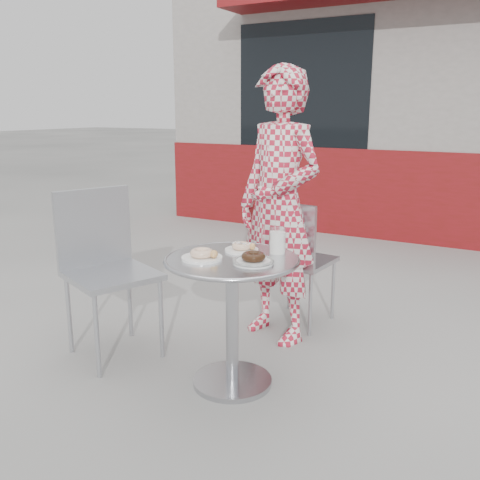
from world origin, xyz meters
The scene contains 10 objects.
ground centered at (0.00, 0.00, 0.00)m, with size 60.00×60.00×0.00m, color #9D9A95.
storefront centered at (0.00, 5.56, 1.49)m, with size 6.02×4.55×3.00m.
bistro_table centered at (-0.02, -0.04, 0.53)m, with size 0.70×0.70×0.70m.
chair_far centered at (-0.06, 0.92, 0.26)m, with size 0.44×0.44×0.86m.
chair_left centered at (-0.81, -0.07, 0.30)m, with size 0.61×0.61×0.98m.
seated_person centered at (-0.09, 0.65, 0.85)m, with size 0.62×0.41×1.70m, color #A7192E.
plate_far centered at (-0.04, 0.10, 0.72)m, with size 0.18×0.18×0.05m.
plate_near centered at (-0.13, -0.13, 0.72)m, with size 0.21×0.21×0.05m.
plate_checker centered at (0.12, -0.07, 0.72)m, with size 0.21×0.21×0.05m.
milk_cup centered at (0.14, 0.16, 0.76)m, with size 0.09×0.09×0.14m.
Camera 1 is at (1.29, -2.29, 1.44)m, focal length 40.00 mm.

